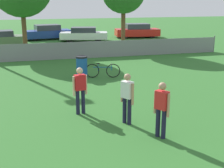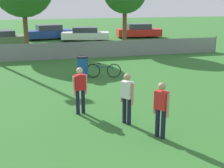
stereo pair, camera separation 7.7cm
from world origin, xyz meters
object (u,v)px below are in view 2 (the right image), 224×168
parked_car_blue (49,32)px  parked_car_white (85,34)px  parked_car_olive (1,38)px  parked_car_red (139,31)px  player_thrower_red (80,88)px  bicycle_sideline (104,70)px  player_defender_red (161,107)px  trash_bin (83,67)px  player_receiver_white (127,96)px

parked_car_blue → parked_car_white: bearing=-44.0°
parked_car_olive → parked_car_white: (7.32, 1.49, -0.02)m
parked_car_red → parked_car_olive: bearing=-162.0°
player_thrower_red → bicycle_sideline: bearing=56.6°
player_thrower_red → parked_car_olive: size_ratio=0.37×
bicycle_sideline → player_defender_red: bearing=-76.4°
player_thrower_red → parked_car_white: player_thrower_red is taller
player_thrower_red → parked_car_blue: player_thrower_red is taller
bicycle_sideline → parked_car_olive: 13.82m
trash_bin → parked_car_white: (2.53, 13.80, 0.08)m
parked_car_olive → parked_car_white: 7.47m
parked_car_blue → parked_car_white: parked_car_blue is taller
trash_bin → parked_car_olive: 13.20m
player_receiver_white → parked_car_olive: bearing=164.1°
parked_car_blue → parked_car_white: 3.83m
player_defender_red → parked_car_blue: player_defender_red is taller
parked_car_white → parked_car_red: (5.70, 1.25, 0.04)m
player_thrower_red → parked_car_olive: (-3.88, 17.30, -0.28)m
player_thrower_red → parked_car_olive: 17.73m
parked_car_blue → player_defender_red: bearing=-95.8°
player_receiver_white → player_defender_red: (0.62, -1.22, 0.00)m
player_defender_red → bicycle_sideline: size_ratio=0.95×
trash_bin → parked_car_white: size_ratio=0.24×
player_defender_red → trash_bin: (-0.99, 7.45, -0.38)m
player_thrower_red → parked_car_red: (9.14, 20.04, -0.26)m
player_defender_red → parked_car_red: size_ratio=0.36×
player_defender_red → parked_car_olive: (-5.77, 19.76, -0.28)m
player_receiver_white → parked_car_red: bearing=128.3°
player_thrower_red → bicycle_sideline: 5.15m
player_receiver_white → parked_car_white: size_ratio=0.36×
parked_car_blue → parked_car_red: parked_car_blue is taller
parked_car_white → parked_car_blue: bearing=157.7°
player_receiver_white → parked_car_white: bearing=142.4°
player_thrower_red → trash_bin: bearing=68.3°
trash_bin → parked_car_red: parked_car_red is taller
player_receiver_white → bicycle_sideline: bearing=142.5°
player_thrower_red → parked_car_red: bearing=54.0°
player_thrower_red → trash_bin: (0.90, 4.99, -0.38)m
player_thrower_red → trash_bin: size_ratio=1.49×
trash_bin → parked_car_red: size_ratio=0.24×
trash_bin → bicycle_sideline: bearing=-13.3°
parked_car_olive → parked_car_red: bearing=3.5°
player_receiver_white → parked_car_white: player_receiver_white is taller
player_thrower_red → parked_car_white: (3.44, 18.79, -0.30)m
parked_car_white → player_receiver_white: bearing=-84.2°
player_receiver_white → parked_car_olive: size_ratio=0.37×
parked_car_blue → parked_car_white: size_ratio=1.01×
player_thrower_red → bicycle_sideline: player_thrower_red is taller
player_defender_red → parked_car_white: size_ratio=0.36×
player_defender_red → parked_car_red: bearing=131.3°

